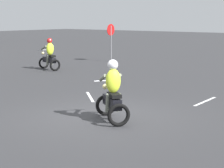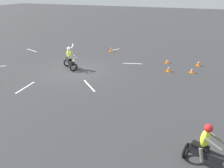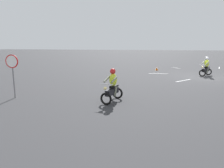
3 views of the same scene
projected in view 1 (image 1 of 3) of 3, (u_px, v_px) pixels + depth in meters
name	position (u px, v px, depth m)	size (l,w,h in m)	color
ground_plane	(101.00, 116.00, 12.22)	(120.00, 120.00, 0.00)	#333335
motorcycle_rider_foreground	(112.00, 94.00, 11.57)	(1.31, 1.48, 1.66)	black
motorcycle_rider_background	(49.00, 56.00, 22.70)	(1.01, 1.56, 1.66)	black
stop_sign	(111.00, 35.00, 26.68)	(0.70, 0.08, 2.30)	slate
lane_stripe_e	(205.00, 101.00, 14.36)	(0.10, 1.80, 0.01)	silver
lane_stripe_ne	(90.00, 97.00, 15.19)	(0.10, 1.92, 0.01)	silver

